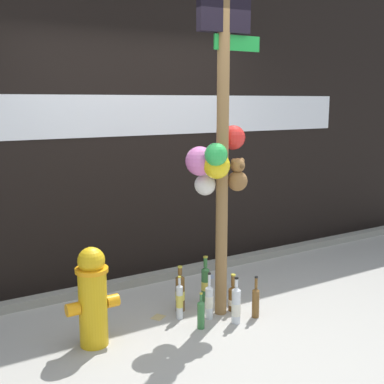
{
  "coord_description": "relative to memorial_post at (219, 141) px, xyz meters",
  "views": [
    {
      "loc": [
        -2.07,
        -3.08,
        1.8
      ],
      "look_at": [
        -0.08,
        0.21,
        1.09
      ],
      "focal_mm": 46.12,
      "sensor_mm": 36.0,
      "label": 1
    }
  ],
  "objects": [
    {
      "name": "ground_plane",
      "position": [
        -0.18,
        -0.21,
        -1.48
      ],
      "size": [
        14.0,
        14.0,
        0.0
      ],
      "primitive_type": "plane",
      "color": "#9E9B93"
    },
    {
      "name": "building_wall",
      "position": [
        -0.18,
        1.34,
        0.17
      ],
      "size": [
        10.0,
        0.21,
        3.3
      ],
      "color": "black",
      "rests_on": "ground_plane"
    },
    {
      "name": "curb_strip",
      "position": [
        -0.18,
        0.98,
        -1.44
      ],
      "size": [
        8.0,
        0.12,
        0.08
      ],
      "primitive_type": "cube",
      "color": "gray",
      "rests_on": "ground_plane"
    },
    {
      "name": "memorial_post",
      "position": [
        0.0,
        0.0,
        0.0
      ],
      "size": [
        0.65,
        0.41,
        2.68
      ],
      "color": "olive",
      "rests_on": "ground_plane"
    },
    {
      "name": "fire_hydrant",
      "position": [
        -1.1,
        0.03,
        -1.1
      ],
      "size": [
        0.4,
        0.24,
        0.76
      ],
      "color": "gold",
      "rests_on": "ground_plane"
    },
    {
      "name": "bottle_0",
      "position": [
        0.06,
        0.29,
        -1.31
      ],
      "size": [
        0.08,
        0.08,
        0.42
      ],
      "color": "#337038",
      "rests_on": "ground_plane"
    },
    {
      "name": "bottle_1",
      "position": [
        0.03,
        -0.22,
        -1.33
      ],
      "size": [
        0.08,
        0.08,
        0.39
      ],
      "color": "silver",
      "rests_on": "ground_plane"
    },
    {
      "name": "bottle_2",
      "position": [
        -0.11,
        -0.04,
        -1.33
      ],
      "size": [
        0.07,
        0.07,
        0.4
      ],
      "color": "silver",
      "rests_on": "ground_plane"
    },
    {
      "name": "bottle_3",
      "position": [
        -0.27,
        -0.16,
        -1.36
      ],
      "size": [
        0.06,
        0.06,
        0.3
      ],
      "color": "#337038",
      "rests_on": "ground_plane"
    },
    {
      "name": "bottle_4",
      "position": [
        0.15,
        -0.01,
        -1.37
      ],
      "size": [
        0.08,
        0.08,
        0.33
      ],
      "color": "brown",
      "rests_on": "ground_plane"
    },
    {
      "name": "bottle_5",
      "position": [
        -0.24,
        0.22,
        -1.32
      ],
      "size": [
        0.08,
        0.08,
        0.4
      ],
      "color": "brown",
      "rests_on": "ground_plane"
    },
    {
      "name": "bottle_6",
      "position": [
        0.24,
        -0.22,
        -1.34
      ],
      "size": [
        0.06,
        0.06,
        0.36
      ],
      "color": "brown",
      "rests_on": "ground_plane"
    },
    {
      "name": "bottle_7",
      "position": [
        -0.32,
        0.09,
        -1.33
      ],
      "size": [
        0.06,
        0.06,
        0.37
      ],
      "color": "silver",
      "rests_on": "ground_plane"
    },
    {
      "name": "litter_0",
      "position": [
        -0.47,
        0.2,
        -1.48
      ],
      "size": [
        0.14,
        0.14,
        0.01
      ],
      "primitive_type": "cube",
      "rotation": [
        0.0,
        0.0,
        2.11
      ],
      "color": "tan",
      "rests_on": "ground_plane"
    },
    {
      "name": "litter_1",
      "position": [
        0.42,
        0.8,
        -1.48
      ],
      "size": [
        0.16,
        0.16,
        0.01
      ],
      "primitive_type": "cube",
      "rotation": [
        0.0,
        0.0,
        0.96
      ],
      "color": "#8C99B2",
      "rests_on": "ground_plane"
    }
  ]
}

